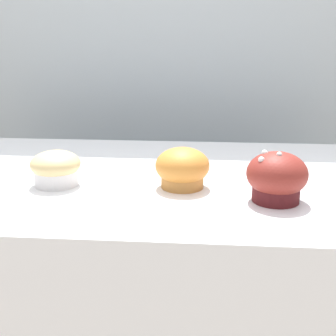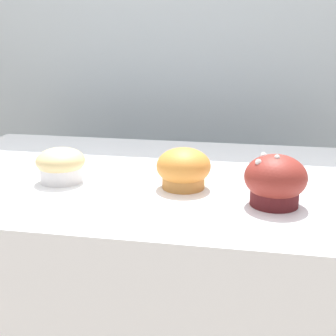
% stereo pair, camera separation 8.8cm
% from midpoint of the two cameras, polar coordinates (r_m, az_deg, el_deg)
% --- Properties ---
extents(wall_back, '(3.20, 0.10, 1.80)m').
position_cam_midpoint_polar(wall_back, '(1.56, -1.71, 5.52)').
color(wall_back, '#A8B2B7').
rests_on(wall_back, ground).
extents(muffin_front_center, '(0.10, 0.10, 0.07)m').
position_cam_midpoint_polar(muffin_front_center, '(0.95, -16.12, -0.03)').
color(muffin_front_center, white).
rests_on(muffin_front_center, display_counter).
extents(muffin_back_left, '(0.11, 0.11, 0.09)m').
position_cam_midpoint_polar(muffin_back_left, '(0.84, 10.22, -1.21)').
color(muffin_back_left, '#4F1718').
rests_on(muffin_back_left, display_counter).
extents(muffin_back_right, '(0.11, 0.11, 0.08)m').
position_cam_midpoint_polar(muffin_back_right, '(0.90, -1.02, -0.11)').
color(muffin_back_right, '#C5803C').
rests_on(muffin_back_right, display_counter).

